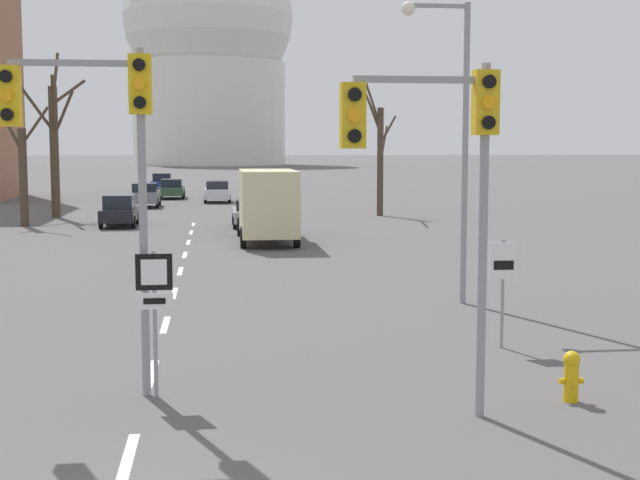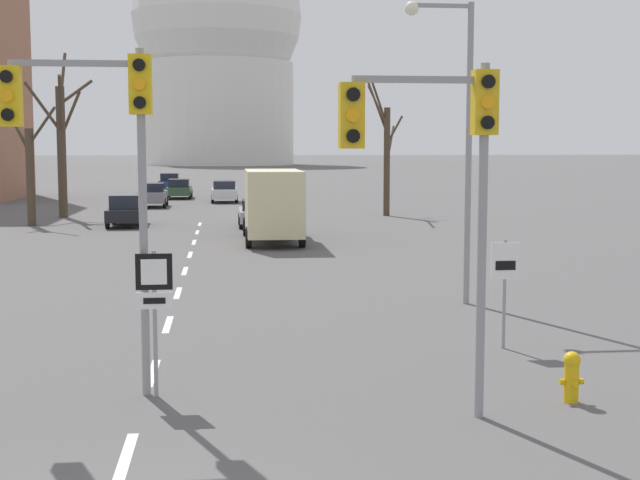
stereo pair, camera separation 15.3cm
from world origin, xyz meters
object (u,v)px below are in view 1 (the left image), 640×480
Objects in this scene: fire_hydrant at (571,374)px; sedan_mid_centre at (145,195)px; traffic_signal_centre_tall at (98,134)px; route_sign_post at (154,298)px; sedan_far_left at (217,192)px; traffic_signal_near_right at (440,151)px; sedan_near_left at (120,211)px; delivery_truck at (267,203)px; speed_limit_sign at (503,275)px; sedan_far_right at (162,182)px; sedan_distant_centre at (251,213)px; street_lamp_right at (454,121)px; sedan_near_right at (172,189)px.

sedan_mid_centre reaches higher than fire_hydrant.
fire_hydrant is 49.04m from sedan_mid_centre.
traffic_signal_centre_tall is 8.63m from fire_hydrant.
route_sign_post is 0.60× the size of sedan_far_left.
traffic_signal_centre_tall is at bearing 161.00° from traffic_signal_near_right.
sedan_near_left is 0.58× the size of delivery_truck.
sedan_near_left is at bearing 110.17° from speed_limit_sign.
speed_limit_sign is 31.34m from sedan_near_left.
sedan_mid_centre is 6.85m from sedan_far_left.
sedan_far_right is at bearing 99.05° from delivery_truck.
sedan_distant_centre is 0.59× the size of delivery_truck.
sedan_mid_centre is at bearing 103.56° from speed_limit_sign.
sedan_far_right is (-0.09, 21.33, -0.01)m from sedan_mid_centre.
street_lamp_right reaches higher than route_sign_post.
traffic_signal_near_right is 25.64m from delivery_truck.
sedan_distant_centre reaches higher than fire_hydrant.
fire_hydrant is 0.11× the size of street_lamp_right.
delivery_truck is (-3.64, 21.01, 0.18)m from speed_limit_sign.
street_lamp_right is (8.04, 7.92, 0.44)m from traffic_signal_centre_tall.
speed_limit_sign is 21.33m from delivery_truck.
sedan_mid_centre is (-3.76, 46.86, -0.82)m from route_sign_post.
delivery_truck reaches higher than sedan_far_right.
sedan_far_left is 17.26m from sedan_far_right.
route_sign_post is 0.58× the size of sedan_distant_centre.
traffic_signal_centre_tall is 1.43× the size of sedan_mid_centre.
sedan_near_right is at bearing -82.87° from sedan_far_right.
speed_limit_sign is 0.56× the size of sedan_far_right.
sedan_near_left is 24.76m from sedan_near_right.
sedan_near_left reaches higher than sedan_far_left.
speed_limit_sign is at bearing 88.38° from fire_hydrant.
traffic_signal_centre_tall is 46.93m from sedan_mid_centre.
street_lamp_right is at bearing -79.40° from sedan_distant_centre.
traffic_signal_near_right reaches higher than sedan_distant_centre.
speed_limit_sign reaches higher than sedan_distant_centre.
delivery_truck is at bearing 92.55° from traffic_signal_near_right.
speed_limit_sign is at bearing -76.44° from sedan_mid_centre.
fire_hydrant is at bearing -81.00° from sedan_near_right.
sedan_near_right is (-1.58, 56.83, -3.57)m from traffic_signal_centre_tall.
traffic_signal_near_right is 1.20× the size of sedan_near_right.
street_lamp_right is 61.25m from sedan_far_right.
speed_limit_sign is 54.92m from sedan_near_right.
street_lamp_right is 1.09× the size of delivery_truck.
traffic_signal_near_right is 6.39× the size of fire_hydrant.
sedan_far_left is (-5.61, 52.70, 0.35)m from fire_hydrant.
sedan_mid_centre is (-1.31, -10.11, 0.06)m from sedan_near_right.
route_sign_post is 11.24m from street_lamp_right.
traffic_signal_near_right is 2.39× the size of speed_limit_sign.
fire_hydrant is at bearing -81.93° from delivery_truck.
speed_limit_sign is at bearing 19.30° from traffic_signal_centre_tall.
sedan_distant_centre is (-1.52, 32.95, -3.36)m from traffic_signal_near_right.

